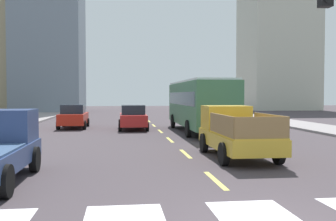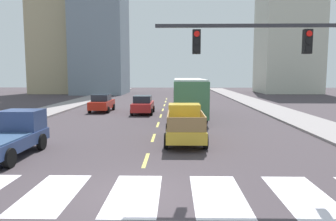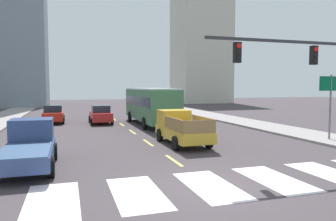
% 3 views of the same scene
% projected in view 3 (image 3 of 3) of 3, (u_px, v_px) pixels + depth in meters
% --- Properties ---
extents(ground_plane, '(160.00, 160.00, 0.00)m').
position_uv_depth(ground_plane, '(210.00, 186.00, 11.14)').
color(ground_plane, '#40383D').
extents(sidewalk_right, '(3.68, 110.00, 0.15)m').
position_uv_depth(sidewalk_right, '(238.00, 121.00, 31.68)').
color(sidewalk_right, gray).
rests_on(sidewalk_right, ground).
extents(crosswalk_stripe_1, '(1.58, 3.61, 0.01)m').
position_uv_depth(crosswalk_stripe_1, '(52.00, 201.00, 9.58)').
color(crosswalk_stripe_1, silver).
rests_on(crosswalk_stripe_1, ground).
extents(crosswalk_stripe_2, '(1.58, 3.61, 0.01)m').
position_uv_depth(crosswalk_stripe_2, '(137.00, 193.00, 10.36)').
color(crosswalk_stripe_2, silver).
rests_on(crosswalk_stripe_2, ground).
extents(crosswalk_stripe_3, '(1.58, 3.61, 0.01)m').
position_uv_depth(crosswalk_stripe_3, '(210.00, 185.00, 11.14)').
color(crosswalk_stripe_3, silver).
rests_on(crosswalk_stripe_3, ground).
extents(crosswalk_stripe_4, '(1.58, 3.61, 0.01)m').
position_uv_depth(crosswalk_stripe_4, '(274.00, 179.00, 11.91)').
color(crosswalk_stripe_4, silver).
rests_on(crosswalk_stripe_4, ground).
extents(crosswalk_stripe_5, '(1.58, 3.61, 0.01)m').
position_uv_depth(crosswalk_stripe_5, '(329.00, 173.00, 12.69)').
color(crosswalk_stripe_5, silver).
rests_on(crosswalk_stripe_5, ground).
extents(lane_dash_0, '(0.16, 2.40, 0.01)m').
position_uv_depth(lane_dash_0, '(174.00, 160.00, 14.94)').
color(lane_dash_0, '#D2C553').
rests_on(lane_dash_0, ground).
extents(lane_dash_1, '(0.16, 2.40, 0.01)m').
position_uv_depth(lane_dash_1, '(148.00, 143.00, 19.70)').
color(lane_dash_1, '#D2C553').
rests_on(lane_dash_1, ground).
extents(lane_dash_2, '(0.16, 2.40, 0.01)m').
position_uv_depth(lane_dash_2, '(132.00, 132.00, 24.46)').
color(lane_dash_2, '#D2C553').
rests_on(lane_dash_2, ground).
extents(lane_dash_3, '(0.16, 2.40, 0.01)m').
position_uv_depth(lane_dash_3, '(122.00, 125.00, 29.21)').
color(lane_dash_3, '#D2C553').
rests_on(lane_dash_3, ground).
extents(lane_dash_4, '(0.16, 2.40, 0.01)m').
position_uv_depth(lane_dash_4, '(114.00, 119.00, 33.97)').
color(lane_dash_4, '#D2C553').
rests_on(lane_dash_4, ground).
extents(lane_dash_5, '(0.16, 2.40, 0.01)m').
position_uv_depth(lane_dash_5, '(109.00, 115.00, 38.73)').
color(lane_dash_5, '#D2C553').
rests_on(lane_dash_5, ground).
extents(lane_dash_6, '(0.16, 2.40, 0.01)m').
position_uv_depth(lane_dash_6, '(104.00, 112.00, 43.48)').
color(lane_dash_6, '#D2C553').
rests_on(lane_dash_6, ground).
extents(lane_dash_7, '(0.16, 2.40, 0.01)m').
position_uv_depth(lane_dash_7, '(100.00, 110.00, 48.24)').
color(lane_dash_7, '#D2C553').
rests_on(lane_dash_7, ground).
extents(pickup_stakebed, '(2.18, 5.20, 1.96)m').
position_uv_depth(pickup_stakebed, '(180.00, 128.00, 19.40)').
color(pickup_stakebed, gold).
rests_on(pickup_stakebed, ground).
extents(pickup_dark, '(2.18, 5.20, 1.96)m').
position_uv_depth(pickup_dark, '(29.00, 145.00, 13.74)').
color(pickup_dark, navy).
rests_on(pickup_dark, ground).
extents(city_bus, '(2.72, 10.80, 3.32)m').
position_uv_depth(city_bus, '(150.00, 103.00, 28.87)').
color(city_bus, '#3B6E4B').
rests_on(city_bus, ground).
extents(sedan_near_right, '(2.02, 4.40, 1.72)m').
position_uv_depth(sedan_near_right, '(101.00, 114.00, 30.11)').
color(sedan_near_right, red).
rests_on(sedan_near_right, ground).
extents(sedan_far, '(2.02, 4.40, 1.72)m').
position_uv_depth(sedan_far, '(53.00, 114.00, 30.45)').
color(sedan_far, red).
rests_on(sedan_far, ground).
extents(traffic_signal_gantry, '(9.72, 0.27, 6.00)m').
position_uv_depth(traffic_signal_gantry, '(334.00, 70.00, 14.66)').
color(traffic_signal_gantry, '#2D2D33').
rests_on(traffic_signal_gantry, ground).
extents(direction_sign_green, '(1.70, 0.12, 4.20)m').
position_uv_depth(direction_sign_green, '(331.00, 93.00, 19.97)').
color(direction_sign_green, slate).
rests_on(direction_sign_green, ground).
extents(tower_tall_centre, '(10.93, 10.65, 28.54)m').
position_uv_depth(tower_tall_centre, '(201.00, 38.00, 70.24)').
color(tower_tall_centre, beige).
rests_on(tower_tall_centre, ground).
extents(block_mid_right, '(9.24, 11.25, 35.05)m').
position_uv_depth(block_mid_right, '(17.00, 6.00, 55.32)').
color(block_mid_right, gray).
rests_on(block_mid_right, ground).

